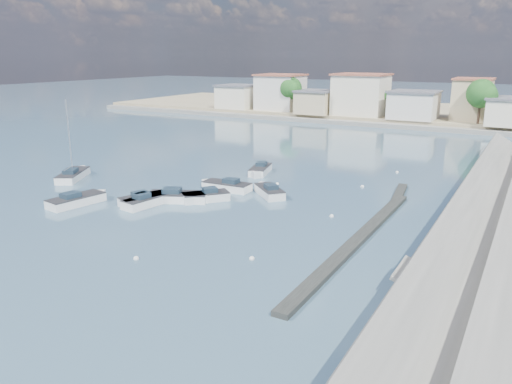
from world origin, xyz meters
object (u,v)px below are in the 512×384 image
(motorboat_a, at_px, (79,200))
(sailboat, at_px, (74,175))
(motorboat_c, at_px, (225,186))
(motorboat_b, at_px, (148,200))
(motorboat_f, at_px, (269,191))
(motorboat_d, at_px, (203,197))
(motorboat_g, at_px, (260,171))
(motorboat_h, at_px, (181,197))
(motorboat_e, at_px, (148,201))

(motorboat_a, distance_m, sailboat, 10.78)
(sailboat, bearing_deg, motorboat_c, 13.67)
(motorboat_b, height_order, motorboat_f, same)
(motorboat_b, relative_size, sailboat, 0.59)
(sailboat, bearing_deg, motorboat_d, -0.76)
(motorboat_c, distance_m, motorboat_g, 8.05)
(motorboat_f, height_order, sailboat, sailboat)
(motorboat_c, relative_size, motorboat_h, 0.92)
(motorboat_e, xyz_separation_m, sailboat, (-14.25, 3.81, 0.04))
(motorboat_a, height_order, motorboat_g, same)
(motorboat_d, height_order, motorboat_h, same)
(motorboat_e, xyz_separation_m, motorboat_h, (1.90, 2.52, 0.00))
(motorboat_b, relative_size, motorboat_e, 1.03)
(motorboat_f, distance_m, sailboat, 22.85)
(motorboat_h, bearing_deg, motorboat_e, -127.10)
(motorboat_e, distance_m, motorboat_g, 16.36)
(motorboat_b, height_order, motorboat_e, same)
(motorboat_a, xyz_separation_m, motorboat_c, (9.06, 10.99, 0.00))
(sailboat, bearing_deg, motorboat_a, -38.70)
(motorboat_b, distance_m, sailboat, 14.31)
(motorboat_c, bearing_deg, motorboat_g, 92.32)
(motorboat_g, height_order, sailboat, sailboat)
(motorboat_c, distance_m, motorboat_h, 5.70)
(motorboat_d, bearing_deg, motorboat_f, 48.27)
(motorboat_b, xyz_separation_m, motorboat_c, (3.57, 7.66, 0.00))
(motorboat_g, distance_m, sailboat, 21.10)
(motorboat_b, height_order, sailboat, sailboat)
(motorboat_b, relative_size, motorboat_f, 1.19)
(motorboat_h, bearing_deg, motorboat_b, -136.72)
(motorboat_c, bearing_deg, motorboat_b, -115.00)
(motorboat_a, bearing_deg, motorboat_c, 50.50)
(motorboat_a, distance_m, motorboat_e, 6.53)
(motorboat_a, height_order, motorboat_c, same)
(motorboat_b, relative_size, motorboat_h, 0.87)
(motorboat_a, relative_size, motorboat_f, 1.33)
(motorboat_d, height_order, motorboat_f, same)
(motorboat_g, distance_m, motorboat_h, 13.63)
(motorboat_b, bearing_deg, motorboat_d, 38.20)
(motorboat_b, bearing_deg, sailboat, 166.21)
(motorboat_e, bearing_deg, motorboat_f, 46.45)
(motorboat_e, relative_size, motorboat_f, 1.16)
(motorboat_b, xyz_separation_m, motorboat_e, (0.35, -0.40, 0.00))
(motorboat_f, distance_m, motorboat_h, 8.64)
(motorboat_d, distance_m, motorboat_h, 2.07)
(motorboat_b, relative_size, motorboat_d, 1.17)
(motorboat_b, height_order, motorboat_d, same)
(sailboat, bearing_deg, motorboat_g, 35.64)
(sailboat, bearing_deg, motorboat_e, -14.97)
(motorboat_d, relative_size, motorboat_h, 0.74)
(motorboat_c, relative_size, motorboat_d, 1.24)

